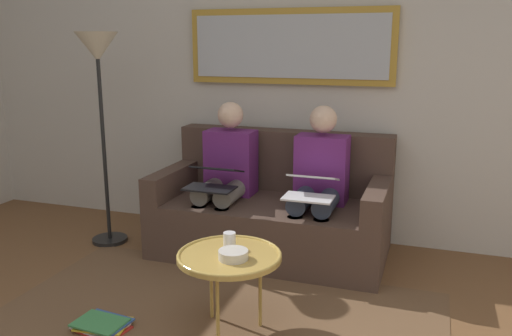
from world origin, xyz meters
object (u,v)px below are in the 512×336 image
(laptop_white, at_px, (311,186))
(magazine_stack, at_px, (102,325))
(cup, at_px, (229,240))
(laptop_black, at_px, (214,177))
(person_left, at_px, (319,180))
(person_right, at_px, (226,172))
(couch, at_px, (274,211))
(standing_lamp, at_px, (99,71))
(coffee_table, at_px, (229,257))
(framed_mirror, at_px, (289,47))
(bowl, at_px, (233,255))

(laptop_white, bearing_deg, magazine_stack, 50.99)
(cup, distance_m, laptop_black, 0.94)
(person_left, relative_size, person_right, 1.00)
(couch, relative_size, standing_lamp, 1.04)
(magazine_stack, bearing_deg, laptop_white, -129.01)
(coffee_table, height_order, person_right, person_right)
(framed_mirror, relative_size, cup, 18.42)
(laptop_white, xyz_separation_m, magazine_stack, (0.93, 1.14, -0.60))
(laptop_white, relative_size, laptop_black, 0.97)
(person_left, distance_m, person_right, 0.72)
(laptop_black, height_order, magazine_stack, laptop_black)
(framed_mirror, bearing_deg, magazine_stack, 72.99)
(couch, relative_size, coffee_table, 2.99)
(standing_lamp, bearing_deg, bowl, 145.85)
(person_left, bearing_deg, laptop_black, 18.54)
(cup, xyz_separation_m, magazine_stack, (0.65, 0.33, -0.47))
(framed_mirror, xyz_separation_m, standing_lamp, (1.31, 0.66, -0.18))
(couch, bearing_deg, framed_mirror, -90.00)
(framed_mirror, relative_size, laptop_white, 4.80)
(framed_mirror, height_order, magazine_stack, framed_mirror)
(framed_mirror, relative_size, person_right, 1.45)
(person_left, bearing_deg, framed_mirror, -51.66)
(laptop_white, bearing_deg, laptop_black, -0.11)
(couch, height_order, person_left, person_left)
(bowl, distance_m, laptop_white, 0.99)
(coffee_table, distance_m, person_left, 1.19)
(standing_lamp, bearing_deg, framed_mirror, -153.45)
(laptop_white, bearing_deg, person_right, -18.64)
(coffee_table, relative_size, standing_lamp, 0.35)
(laptop_black, xyz_separation_m, magazine_stack, (0.20, 1.14, -0.60))
(couch, bearing_deg, cup, 94.31)
(person_right, height_order, laptop_black, person_right)
(magazine_stack, bearing_deg, coffee_table, -160.84)
(laptop_black, bearing_deg, cup, 118.74)
(bowl, relative_size, laptop_white, 0.47)
(bowl, relative_size, standing_lamp, 0.10)
(couch, xyz_separation_m, laptop_white, (-0.36, 0.31, 0.31))
(bowl, xyz_separation_m, magazine_stack, (0.73, 0.19, -0.45))
(cup, relative_size, laptop_white, 0.26)
(couch, height_order, bowl, couch)
(couch, distance_m, laptop_white, 0.57)
(couch, distance_m, person_right, 0.47)
(laptop_black, relative_size, magazine_stack, 1.08)
(framed_mirror, relative_size, bowl, 10.32)
(bowl, xyz_separation_m, standing_lamp, (1.48, -1.00, 0.89))
(framed_mirror, relative_size, laptop_black, 4.65)
(framed_mirror, height_order, cup, framed_mirror)
(coffee_table, distance_m, person_right, 1.26)
(coffee_table, xyz_separation_m, cup, (0.04, -0.09, 0.06))
(coffee_table, distance_m, laptop_black, 1.04)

